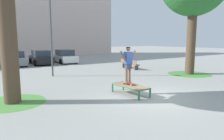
# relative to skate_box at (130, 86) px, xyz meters

# --- Properties ---
(ground_plane) EXTENTS (120.00, 120.00, 0.00)m
(ground_plane) POSITION_rel_skate_box_xyz_m (0.42, -0.93, -0.41)
(ground_plane) COLOR #999993
(building_facade) EXTENTS (32.75, 4.00, 14.91)m
(building_facade) POSITION_rel_skate_box_xyz_m (0.04, 27.11, 7.04)
(building_facade) COLOR beige
(building_facade) RESTS_ON ground
(skate_box) EXTENTS (0.84, 1.93, 0.46)m
(skate_box) POSITION_rel_skate_box_xyz_m (0.00, 0.00, 0.00)
(skate_box) COLOR #237A4C
(skate_box) RESTS_ON ground
(skateboard) EXTENTS (0.27, 0.82, 0.09)m
(skateboard) POSITION_rel_skate_box_xyz_m (-0.01, 0.18, 0.12)
(skateboard) COLOR #B23333
(skateboard) RESTS_ON skate_box
(skater) EXTENTS (1.00, 0.31, 1.69)m
(skater) POSITION_rel_skate_box_xyz_m (-0.01, 0.18, 1.12)
(skater) COLOR brown
(skater) RESTS_ON skateboard
(grass_patch_near_left) EXTENTS (2.64, 2.64, 0.01)m
(grass_patch_near_left) POSITION_rel_skate_box_xyz_m (-4.77, 1.84, -0.41)
(grass_patch_near_left) COLOR #519342
(grass_patch_near_left) RESTS_ON ground
(grass_patch_near_right) EXTENTS (3.19, 3.19, 0.01)m
(grass_patch_near_right) POSITION_rel_skate_box_xyz_m (7.57, 2.04, -0.41)
(grass_patch_near_right) COLOR #47893D
(grass_patch_near_right) RESTS_ON ground
(car_grey) EXTENTS (1.98, 4.23, 1.50)m
(car_grey) POSITION_rel_skate_box_xyz_m (-2.34, 15.18, 0.28)
(car_grey) COLOR slate
(car_grey) RESTS_ON ground
(car_black) EXTENTS (2.13, 4.31, 1.50)m
(car_black) POSITION_rel_skate_box_xyz_m (0.27, 15.07, 0.28)
(car_black) COLOR black
(car_black) RESTS_ON ground
(car_white) EXTENTS (2.08, 4.28, 1.50)m
(car_white) POSITION_rel_skate_box_xyz_m (2.88, 14.93, 0.28)
(car_white) COLOR silver
(car_white) RESTS_ON ground
(park_bench) EXTENTS (0.66, 2.43, 0.83)m
(park_bench) POSITION_rel_skate_box_xyz_m (5.75, 6.93, 0.03)
(park_bench) COLOR brown
(park_bench) RESTS_ON ground
(light_post) EXTENTS (0.36, 0.36, 5.83)m
(light_post) POSITION_rel_skate_box_xyz_m (-1.24, 7.11, 3.41)
(light_post) COLOR #4C4C51
(light_post) RESTS_ON ground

